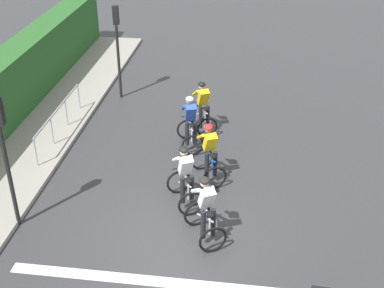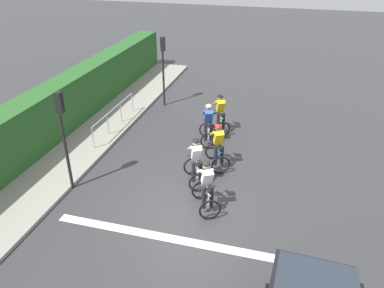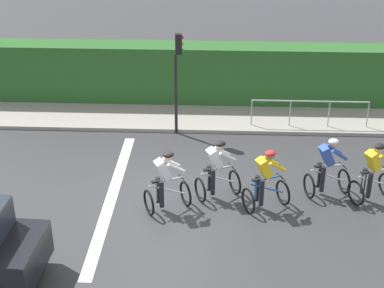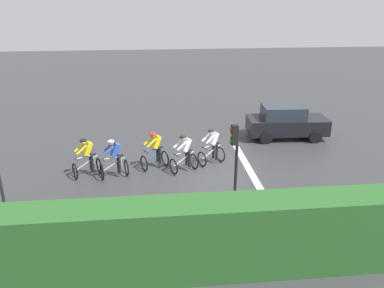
# 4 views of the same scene
# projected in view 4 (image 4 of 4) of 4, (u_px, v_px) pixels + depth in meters

# --- Properties ---
(ground_plane) EXTENTS (80.00, 80.00, 0.00)m
(ground_plane) POSITION_uv_depth(u_px,v_px,m) (215.00, 169.00, 16.69)
(ground_plane) COLOR #333335
(sidewalk_kerb) EXTENTS (2.80, 23.83, 0.12)m
(sidewalk_kerb) POSITION_uv_depth(u_px,v_px,m) (177.00, 245.00, 11.48)
(sidewalk_kerb) COLOR gray
(sidewalk_kerb) RESTS_ON ground
(stone_wall_low) EXTENTS (0.44, 23.83, 0.68)m
(stone_wall_low) POSITION_uv_depth(u_px,v_px,m) (179.00, 257.00, 10.54)
(stone_wall_low) COLOR tan
(stone_wall_low) RESTS_ON ground
(hedge_wall) EXTENTS (1.10, 23.83, 2.17)m
(hedge_wall) POSITION_uv_depth(u_px,v_px,m) (180.00, 240.00, 9.99)
(hedge_wall) COLOR #265623
(hedge_wall) RESTS_ON ground
(road_marking_stop_line) EXTENTS (7.00, 0.30, 0.01)m
(road_marking_stop_line) POSITION_uv_depth(u_px,v_px,m) (248.00, 167.00, 16.83)
(road_marking_stop_line) COLOR silver
(road_marking_stop_line) RESTS_ON ground
(cyclist_lead) EXTENTS (1.09, 1.27, 1.66)m
(cyclist_lead) POSITION_uv_depth(u_px,v_px,m) (87.00, 158.00, 15.78)
(cyclist_lead) COLOR black
(cyclist_lead) RESTS_ON ground
(cyclist_second) EXTENTS (0.96, 1.23, 1.66)m
(cyclist_second) POSITION_uv_depth(u_px,v_px,m) (115.00, 159.00, 15.67)
(cyclist_second) COLOR black
(cyclist_second) RESTS_ON ground
(cyclist_mid) EXTENTS (1.08, 1.27, 1.66)m
(cyclist_mid) POSITION_uv_depth(u_px,v_px,m) (155.00, 151.00, 16.51)
(cyclist_mid) COLOR black
(cyclist_mid) RESTS_ON ground
(cyclist_fourth) EXTENTS (1.08, 1.27, 1.66)m
(cyclist_fourth) POSITION_uv_depth(u_px,v_px,m) (185.00, 154.00, 16.20)
(cyclist_fourth) COLOR black
(cyclist_fourth) RESTS_ON ground
(cyclist_trailing) EXTENTS (1.10, 1.27, 1.66)m
(cyclist_trailing) POSITION_uv_depth(u_px,v_px,m) (212.00, 147.00, 16.93)
(cyclist_trailing) COLOR black
(cyclist_trailing) RESTS_ON ground
(car_black) EXTENTS (2.05, 4.18, 1.76)m
(car_black) POSITION_uv_depth(u_px,v_px,m) (286.00, 122.00, 20.04)
(car_black) COLOR black
(car_black) RESTS_ON ground
(traffic_light_near_crossing) EXTENTS (0.22, 0.31, 3.34)m
(traffic_light_near_crossing) POSITION_uv_depth(u_px,v_px,m) (235.00, 158.00, 12.17)
(traffic_light_near_crossing) COLOR black
(traffic_light_near_crossing) RESTS_ON ground
(pedestrian_railing_kerbside) EXTENTS (0.05, 3.84, 1.03)m
(pedestrian_railing_kerbside) POSITION_uv_depth(u_px,v_px,m) (100.00, 212.00, 11.82)
(pedestrian_railing_kerbside) COLOR #999EA3
(pedestrian_railing_kerbside) RESTS_ON ground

